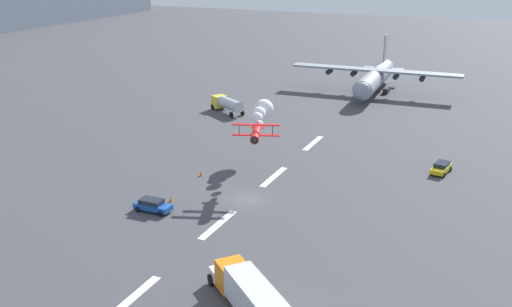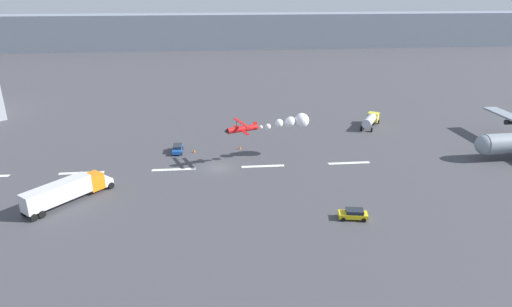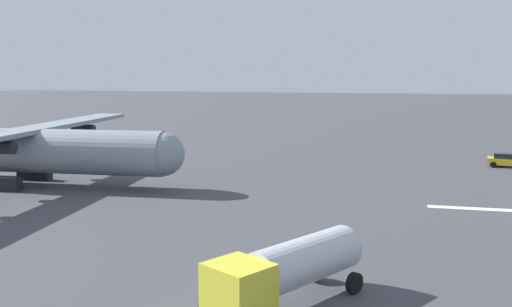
{
  "view_description": "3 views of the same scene",
  "coord_description": "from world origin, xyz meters",
  "px_view_note": "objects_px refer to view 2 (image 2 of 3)",
  "views": [
    {
      "loc": [
        -62.64,
        -29.21,
        29.67
      ],
      "look_at": [
        4.52,
        1.0,
        4.4
      ],
      "focal_mm": 42.12,
      "sensor_mm": 36.0,
      "label": 1
    },
    {
      "loc": [
        -0.22,
        -75.57,
        32.46
      ],
      "look_at": [
        6.59,
        -3.62,
        4.02
      ],
      "focal_mm": 31.07,
      "sensor_mm": 36.0,
      "label": 2
    },
    {
      "loc": [
        31.86,
        45.1,
        10.39
      ],
      "look_at": [
        42.23,
        0.0,
        3.67
      ],
      "focal_mm": 40.49,
      "sensor_mm": 36.0,
      "label": 3
    }
  ],
  "objects_px": {
    "stunt_biplane_red": "(286,123)",
    "fuel_tanker_truck": "(370,120)",
    "semi_truck_orange": "(66,190)",
    "airport_staff_sedan": "(177,148)",
    "traffic_cone_near": "(194,151)",
    "followme_car_yellow": "(353,214)",
    "traffic_cone_far": "(240,148)"
  },
  "relations": [
    {
      "from": "semi_truck_orange",
      "to": "airport_staff_sedan",
      "type": "relative_size",
      "value": 2.79
    },
    {
      "from": "traffic_cone_near",
      "to": "followme_car_yellow",
      "type": "bearing_deg",
      "value": -50.4
    },
    {
      "from": "semi_truck_orange",
      "to": "airport_staff_sedan",
      "type": "distance_m",
      "value": 25.66
    },
    {
      "from": "traffic_cone_near",
      "to": "traffic_cone_far",
      "type": "height_order",
      "value": "same"
    },
    {
      "from": "airport_staff_sedan",
      "to": "traffic_cone_far",
      "type": "height_order",
      "value": "airport_staff_sedan"
    },
    {
      "from": "fuel_tanker_truck",
      "to": "traffic_cone_near",
      "type": "distance_m",
      "value": 42.81
    },
    {
      "from": "semi_truck_orange",
      "to": "traffic_cone_near",
      "type": "relative_size",
      "value": 16.85
    },
    {
      "from": "semi_truck_orange",
      "to": "followme_car_yellow",
      "type": "height_order",
      "value": "semi_truck_orange"
    },
    {
      "from": "followme_car_yellow",
      "to": "traffic_cone_near",
      "type": "height_order",
      "value": "followme_car_yellow"
    },
    {
      "from": "stunt_biplane_red",
      "to": "followme_car_yellow",
      "type": "xyz_separation_m",
      "value": [
        6.21,
        -24.7,
        -6.29
      ]
    },
    {
      "from": "followme_car_yellow",
      "to": "traffic_cone_near",
      "type": "xyz_separation_m",
      "value": [
        -24.0,
        29.01,
        -0.44
      ]
    },
    {
      "from": "traffic_cone_far",
      "to": "semi_truck_orange",
      "type": "bearing_deg",
      "value": -143.49
    },
    {
      "from": "stunt_biplane_red",
      "to": "fuel_tanker_truck",
      "type": "relative_size",
      "value": 2.02
    },
    {
      "from": "stunt_biplane_red",
      "to": "airport_staff_sedan",
      "type": "bearing_deg",
      "value": 167.37
    },
    {
      "from": "airport_staff_sedan",
      "to": "traffic_cone_near",
      "type": "relative_size",
      "value": 6.03
    },
    {
      "from": "traffic_cone_far",
      "to": "followme_car_yellow",
      "type": "bearing_deg",
      "value": -63.86
    },
    {
      "from": "stunt_biplane_red",
      "to": "traffic_cone_far",
      "type": "distance_m",
      "value": 12.02
    },
    {
      "from": "followme_car_yellow",
      "to": "airport_staff_sedan",
      "type": "relative_size",
      "value": 0.97
    },
    {
      "from": "fuel_tanker_truck",
      "to": "followme_car_yellow",
      "type": "bearing_deg",
      "value": -111.91
    },
    {
      "from": "semi_truck_orange",
      "to": "fuel_tanker_truck",
      "type": "distance_m",
      "value": 68.11
    },
    {
      "from": "stunt_biplane_red",
      "to": "traffic_cone_near",
      "type": "bearing_deg",
      "value": 166.37
    },
    {
      "from": "fuel_tanker_truck",
      "to": "airport_staff_sedan",
      "type": "relative_size",
      "value": 1.82
    },
    {
      "from": "traffic_cone_near",
      "to": "traffic_cone_far",
      "type": "relative_size",
      "value": 1.0
    },
    {
      "from": "semi_truck_orange",
      "to": "followme_car_yellow",
      "type": "relative_size",
      "value": 2.87
    },
    {
      "from": "followme_car_yellow",
      "to": "traffic_cone_far",
      "type": "relative_size",
      "value": 5.87
    },
    {
      "from": "semi_truck_orange",
      "to": "airport_staff_sedan",
      "type": "xyz_separation_m",
      "value": [
        15.56,
        20.36,
        -1.31
      ]
    },
    {
      "from": "followme_car_yellow",
      "to": "airport_staff_sedan",
      "type": "xyz_separation_m",
      "value": [
        -27.32,
        29.43,
        0.0
      ]
    },
    {
      "from": "airport_staff_sedan",
      "to": "traffic_cone_far",
      "type": "xyz_separation_m",
      "value": [
        12.63,
        0.5,
        -0.44
      ]
    },
    {
      "from": "fuel_tanker_truck",
      "to": "traffic_cone_near",
      "type": "height_order",
      "value": "fuel_tanker_truck"
    },
    {
      "from": "followme_car_yellow",
      "to": "semi_truck_orange",
      "type": "bearing_deg",
      "value": 168.07
    },
    {
      "from": "traffic_cone_far",
      "to": "airport_staff_sedan",
      "type": "bearing_deg",
      "value": -177.72
    },
    {
      "from": "fuel_tanker_truck",
      "to": "airport_staff_sedan",
      "type": "height_order",
      "value": "fuel_tanker_truck"
    }
  ]
}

